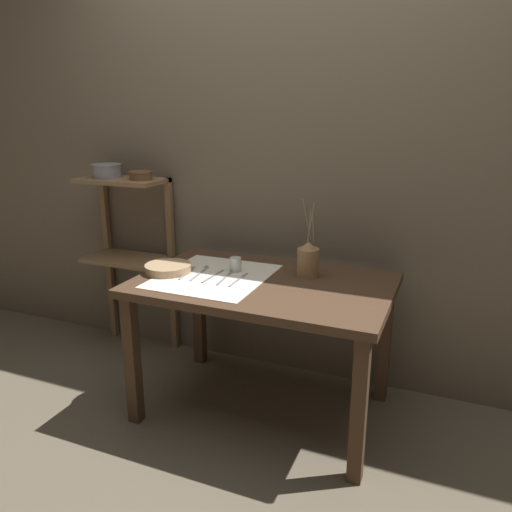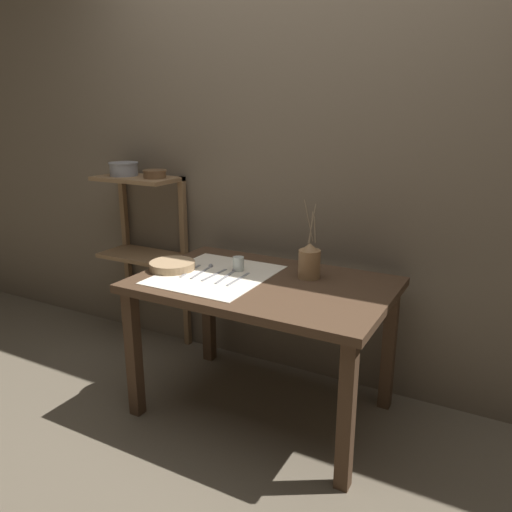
# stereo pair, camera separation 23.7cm
# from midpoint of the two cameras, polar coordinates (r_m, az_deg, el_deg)

# --- Properties ---
(ground_plane) EXTENTS (12.00, 12.00, 0.00)m
(ground_plane) POSITION_cam_midpoint_polar(r_m,az_deg,el_deg) (2.71, -1.83, -17.10)
(ground_plane) COLOR brown
(stone_wall_back) EXTENTS (7.00, 0.06, 2.40)m
(stone_wall_back) POSITION_cam_midpoint_polar(r_m,az_deg,el_deg) (2.74, 2.34, 10.20)
(stone_wall_back) COLOR brown
(stone_wall_back) RESTS_ON ground_plane
(wooden_table) EXTENTS (1.22, 0.79, 0.70)m
(wooden_table) POSITION_cam_midpoint_polar(r_m,az_deg,el_deg) (2.43, -1.96, -4.92)
(wooden_table) COLOR #422D1E
(wooden_table) RESTS_ON ground_plane
(wooden_shelf_unit) EXTENTS (0.52, 0.28, 1.10)m
(wooden_shelf_unit) POSITION_cam_midpoint_polar(r_m,az_deg,el_deg) (3.19, -16.40, 2.48)
(wooden_shelf_unit) COLOR brown
(wooden_shelf_unit) RESTS_ON ground_plane
(linen_cloth) EXTENTS (0.52, 0.58, 0.00)m
(linen_cloth) POSITION_cam_midpoint_polar(r_m,az_deg,el_deg) (2.48, -7.59, -2.33)
(linen_cloth) COLOR beige
(linen_cloth) RESTS_ON wooden_table
(pitcher_with_flowers) EXTENTS (0.11, 0.11, 0.38)m
(pitcher_with_flowers) POSITION_cam_midpoint_polar(r_m,az_deg,el_deg) (2.44, 3.19, -0.51)
(pitcher_with_flowers) COLOR olive
(pitcher_with_flowers) RESTS_ON wooden_table
(wooden_bowl) EXTENTS (0.23, 0.23, 0.04)m
(wooden_bowl) POSITION_cam_midpoint_polar(r_m,az_deg,el_deg) (2.57, -12.64, -1.44)
(wooden_bowl) COLOR #9E7F5B
(wooden_bowl) RESTS_ON wooden_table
(glass_tumbler_near) EXTENTS (0.06, 0.06, 0.07)m
(glass_tumbler_near) POSITION_cam_midpoint_polar(r_m,az_deg,el_deg) (2.53, -5.05, -1.00)
(glass_tumbler_near) COLOR #B7C1BC
(glass_tumbler_near) RESTS_ON wooden_table
(knife_center) EXTENTS (0.04, 0.21, 0.00)m
(knife_center) POSITION_cam_midpoint_polar(r_m,az_deg,el_deg) (2.53, -10.54, -1.97)
(knife_center) COLOR gray
(knife_center) RESTS_ON wooden_table
(spoon_outer) EXTENTS (0.04, 0.22, 0.02)m
(spoon_outer) POSITION_cam_midpoint_polar(r_m,az_deg,el_deg) (2.56, -8.69, -1.67)
(spoon_outer) COLOR gray
(spoon_outer) RESTS_ON wooden_table
(fork_inner) EXTENTS (0.02, 0.21, 0.00)m
(fork_inner) POSITION_cam_midpoint_polar(r_m,az_deg,el_deg) (2.46, -7.71, -2.35)
(fork_inner) COLOR gray
(fork_inner) RESTS_ON wooden_table
(spoon_inner) EXTENTS (0.04, 0.22, 0.02)m
(spoon_inner) POSITION_cam_midpoint_polar(r_m,az_deg,el_deg) (2.48, -5.85, -2.10)
(spoon_inner) COLOR gray
(spoon_inner) RESTS_ON wooden_table
(fork_outer) EXTENTS (0.01, 0.21, 0.00)m
(fork_outer) POSITION_cam_midpoint_polar(r_m,az_deg,el_deg) (2.40, -4.86, -2.77)
(fork_outer) COLOR gray
(fork_outer) RESTS_ON wooden_table
(metal_pot_large) EXTENTS (0.18, 0.18, 0.08)m
(metal_pot_large) POSITION_cam_midpoint_polar(r_m,az_deg,el_deg) (3.16, -18.81, 9.26)
(metal_pot_large) COLOR gray
(metal_pot_large) RESTS_ON wooden_shelf_unit
(metal_pot_small) EXTENTS (0.14, 0.14, 0.05)m
(metal_pot_small) POSITION_cam_midpoint_polar(r_m,az_deg,el_deg) (3.01, -15.28, 8.92)
(metal_pot_small) COLOR brown
(metal_pot_small) RESTS_ON wooden_shelf_unit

